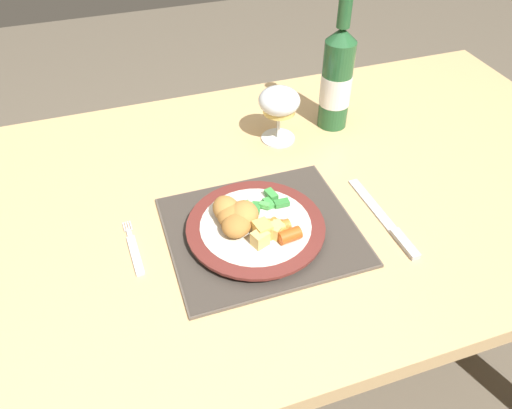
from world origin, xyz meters
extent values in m
plane|color=brown|center=(0.00, 0.00, 0.00)|extent=(6.00, 6.00, 0.00)
cube|color=tan|center=(0.00, 0.00, 0.72)|extent=(1.58, 0.82, 0.04)
cube|color=tan|center=(0.74, 0.35, 0.35)|extent=(0.06, 0.06, 0.70)
cube|color=brown|center=(0.00, -0.10, 0.74)|extent=(0.33, 0.28, 0.01)
cube|color=#3C352E|center=(0.00, -0.10, 0.75)|extent=(0.32, 0.28, 0.00)
cylinder|color=silver|center=(-0.01, -0.10, 0.75)|extent=(0.20, 0.20, 0.01)
cylinder|color=maroon|center=(-0.01, -0.10, 0.76)|extent=(0.24, 0.24, 0.01)
cylinder|color=silver|center=(-0.01, -0.10, 0.77)|extent=(0.19, 0.19, 0.00)
ellipsoid|color=#A87033|center=(-0.05, -0.08, 0.78)|extent=(0.07, 0.07, 0.04)
ellipsoid|color=#A87033|center=(-0.05, -0.11, 0.78)|extent=(0.07, 0.07, 0.03)
ellipsoid|color=#B77F3D|center=(-0.05, -0.07, 0.78)|extent=(0.05, 0.06, 0.04)
ellipsoid|color=#B77F3D|center=(-0.03, -0.09, 0.79)|extent=(0.06, 0.06, 0.04)
cube|color=green|center=(0.03, -0.06, 0.77)|extent=(0.02, 0.03, 0.01)
cube|color=#4CA84C|center=(-0.01, -0.06, 0.77)|extent=(0.02, 0.02, 0.01)
cube|color=#338438|center=(0.05, -0.07, 0.77)|extent=(0.03, 0.02, 0.01)
cube|color=green|center=(-0.01, -0.06, 0.78)|extent=(0.02, 0.02, 0.01)
cube|color=#338438|center=(0.00, -0.07, 0.77)|extent=(0.02, 0.03, 0.01)
cube|color=#4CA84C|center=(0.02, -0.07, 0.77)|extent=(0.02, 0.02, 0.01)
cube|color=green|center=(0.04, -0.05, 0.77)|extent=(0.02, 0.03, 0.01)
cylinder|color=orange|center=(0.02, -0.12, 0.77)|extent=(0.04, 0.03, 0.02)
cylinder|color=orange|center=(0.02, -0.13, 0.78)|extent=(0.03, 0.04, 0.02)
cylinder|color=orange|center=(0.01, -0.13, 0.77)|extent=(0.04, 0.03, 0.02)
cylinder|color=orange|center=(0.02, -0.13, 0.77)|extent=(0.05, 0.02, 0.02)
cylinder|color=orange|center=(0.02, -0.13, 0.78)|extent=(0.05, 0.03, 0.02)
cylinder|color=#CC5119|center=(0.03, -0.16, 0.78)|extent=(0.04, 0.03, 0.02)
cube|color=silver|center=(-0.22, -0.09, 0.74)|extent=(0.02, 0.09, 0.01)
cube|color=silver|center=(-0.22, -0.03, 0.74)|extent=(0.01, 0.02, 0.01)
cube|color=silver|center=(-0.22, -0.01, 0.74)|extent=(0.00, 0.02, 0.00)
cube|color=silver|center=(-0.22, -0.01, 0.74)|extent=(0.00, 0.02, 0.00)
cube|color=silver|center=(-0.22, -0.01, 0.74)|extent=(0.00, 0.02, 0.00)
cube|color=silver|center=(-0.23, -0.01, 0.74)|extent=(0.00, 0.02, 0.00)
cube|color=silver|center=(0.22, -0.10, 0.74)|extent=(0.02, 0.15, 0.00)
cube|color=#B2B2B7|center=(0.22, -0.21, 0.74)|extent=(0.02, 0.07, 0.01)
cylinder|color=silver|center=(0.13, 0.16, 0.74)|extent=(0.07, 0.07, 0.00)
cylinder|color=silver|center=(0.13, 0.16, 0.78)|extent=(0.01, 0.01, 0.06)
ellipsoid|color=silver|center=(0.13, 0.16, 0.83)|extent=(0.09, 0.09, 0.06)
cylinder|color=#EACC66|center=(0.13, 0.16, 0.82)|extent=(0.07, 0.07, 0.03)
cylinder|color=#23562D|center=(0.27, 0.18, 0.84)|extent=(0.07, 0.07, 0.20)
cone|color=#23562D|center=(0.27, 0.18, 0.95)|extent=(0.07, 0.07, 0.03)
cylinder|color=#23562D|center=(0.27, 0.18, 1.00)|extent=(0.03, 0.03, 0.07)
cylinder|color=white|center=(0.27, 0.18, 0.83)|extent=(0.07, 0.07, 0.07)
cube|color=#E5BC66|center=(0.01, -0.14, 0.78)|extent=(0.03, 0.03, 0.02)
cube|color=#DBB256|center=(-0.01, -0.13, 0.78)|extent=(0.03, 0.03, 0.03)
cube|color=gold|center=(-0.01, -0.13, 0.78)|extent=(0.03, 0.03, 0.03)
cube|color=#E5BC66|center=(-0.02, -0.15, 0.78)|extent=(0.03, 0.03, 0.03)
cube|color=#DBB256|center=(0.01, -0.13, 0.78)|extent=(0.02, 0.02, 0.02)
cube|color=#E5BC66|center=(0.02, -0.13, 0.78)|extent=(0.02, 0.03, 0.02)
camera|label=1|loc=(-0.21, -0.68, 1.36)|focal=35.00mm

